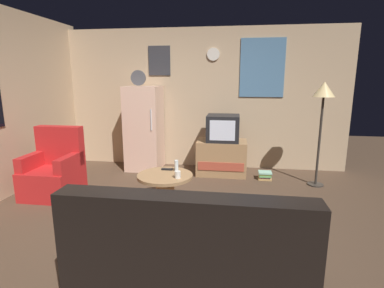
{
  "coord_description": "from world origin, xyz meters",
  "views": [
    {
      "loc": [
        0.65,
        -3.13,
        1.65
      ],
      "look_at": [
        0.05,
        0.9,
        0.75
      ],
      "focal_mm": 28.33,
      "sensor_mm": 36.0,
      "label": 1
    }
  ],
  "objects_px": {
    "coffee_table": "(165,190)",
    "crt_tv": "(223,128)",
    "book_stack": "(265,175)",
    "remote_control": "(167,169)",
    "tv_stand": "(222,157)",
    "wine_glass": "(176,166)",
    "mug_ceramic_white": "(178,175)",
    "standing_lamp": "(323,98)",
    "armchair": "(54,172)",
    "fridge": "(144,128)",
    "couch": "(190,261)"
  },
  "relations": [
    {
      "from": "coffee_table",
      "to": "crt_tv",
      "type": "bearing_deg",
      "value": 64.94
    },
    {
      "from": "crt_tv",
      "to": "book_stack",
      "type": "bearing_deg",
      "value": -15.33
    },
    {
      "from": "remote_control",
      "to": "tv_stand",
      "type": "bearing_deg",
      "value": 60.97
    },
    {
      "from": "wine_glass",
      "to": "book_stack",
      "type": "relative_size",
      "value": 0.71
    },
    {
      "from": "coffee_table",
      "to": "wine_glass",
      "type": "xyz_separation_m",
      "value": [
        0.12,
        0.17,
        0.29
      ]
    },
    {
      "from": "wine_glass",
      "to": "mug_ceramic_white",
      "type": "bearing_deg",
      "value": -75.95
    },
    {
      "from": "standing_lamp",
      "to": "armchair",
      "type": "height_order",
      "value": "standing_lamp"
    },
    {
      "from": "wine_glass",
      "to": "mug_ceramic_white",
      "type": "relative_size",
      "value": 1.67
    },
    {
      "from": "crt_tv",
      "to": "coffee_table",
      "type": "height_order",
      "value": "crt_tv"
    },
    {
      "from": "fridge",
      "to": "coffee_table",
      "type": "distance_m",
      "value": 1.82
    },
    {
      "from": "crt_tv",
      "to": "standing_lamp",
      "type": "xyz_separation_m",
      "value": [
        1.48,
        -0.35,
        0.55
      ]
    },
    {
      "from": "mug_ceramic_white",
      "to": "armchair",
      "type": "relative_size",
      "value": 0.09
    },
    {
      "from": "standing_lamp",
      "to": "mug_ceramic_white",
      "type": "bearing_deg",
      "value": -148.56
    },
    {
      "from": "mug_ceramic_white",
      "to": "fridge",
      "type": "bearing_deg",
      "value": 119.23
    },
    {
      "from": "crt_tv",
      "to": "couch",
      "type": "distance_m",
      "value": 3.14
    },
    {
      "from": "mug_ceramic_white",
      "to": "book_stack",
      "type": "xyz_separation_m",
      "value": [
        1.2,
        1.35,
        -0.4
      ]
    },
    {
      "from": "couch",
      "to": "coffee_table",
      "type": "bearing_deg",
      "value": 109.4
    },
    {
      "from": "mug_ceramic_white",
      "to": "couch",
      "type": "distance_m",
      "value": 1.6
    },
    {
      "from": "tv_stand",
      "to": "armchair",
      "type": "bearing_deg",
      "value": -150.82
    },
    {
      "from": "coffee_table",
      "to": "wine_glass",
      "type": "height_order",
      "value": "wine_glass"
    },
    {
      "from": "fridge",
      "to": "armchair",
      "type": "xyz_separation_m",
      "value": [
        -0.9,
        -1.42,
        -0.42
      ]
    },
    {
      "from": "armchair",
      "to": "fridge",
      "type": "bearing_deg",
      "value": 57.61
    },
    {
      "from": "fridge",
      "to": "tv_stand",
      "type": "distance_m",
      "value": 1.49
    },
    {
      "from": "coffee_table",
      "to": "remote_control",
      "type": "bearing_deg",
      "value": 95.21
    },
    {
      "from": "standing_lamp",
      "to": "fridge",
      "type": "bearing_deg",
      "value": 170.57
    },
    {
      "from": "fridge",
      "to": "crt_tv",
      "type": "bearing_deg",
      "value": -5.21
    },
    {
      "from": "armchair",
      "to": "mug_ceramic_white",
      "type": "bearing_deg",
      "value": -8.06
    },
    {
      "from": "mug_ceramic_white",
      "to": "wine_glass",
      "type": "bearing_deg",
      "value": 104.05
    },
    {
      "from": "tv_stand",
      "to": "crt_tv",
      "type": "xyz_separation_m",
      "value": [
        0.01,
        -0.0,
        0.52
      ]
    },
    {
      "from": "tv_stand",
      "to": "coffee_table",
      "type": "relative_size",
      "value": 1.17
    },
    {
      "from": "crt_tv",
      "to": "mug_ceramic_white",
      "type": "xyz_separation_m",
      "value": [
        -0.48,
        -1.55,
        -0.34
      ]
    },
    {
      "from": "fridge",
      "to": "book_stack",
      "type": "bearing_deg",
      "value": -8.66
    },
    {
      "from": "remote_control",
      "to": "book_stack",
      "type": "bearing_deg",
      "value": 36.25
    },
    {
      "from": "armchair",
      "to": "couch",
      "type": "height_order",
      "value": "armchair"
    },
    {
      "from": "armchair",
      "to": "couch",
      "type": "bearing_deg",
      "value": -38.92
    },
    {
      "from": "couch",
      "to": "book_stack",
      "type": "xyz_separation_m",
      "value": [
        0.8,
        2.9,
        -0.24
      ]
    },
    {
      "from": "tv_stand",
      "to": "remote_control",
      "type": "height_order",
      "value": "tv_stand"
    },
    {
      "from": "fridge",
      "to": "coffee_table",
      "type": "bearing_deg",
      "value": -64.39
    },
    {
      "from": "remote_control",
      "to": "mug_ceramic_white",
      "type": "bearing_deg",
      "value": -56.64
    },
    {
      "from": "remote_control",
      "to": "armchair",
      "type": "relative_size",
      "value": 0.16
    },
    {
      "from": "remote_control",
      "to": "book_stack",
      "type": "distance_m",
      "value": 1.79
    },
    {
      "from": "standing_lamp",
      "to": "coffee_table",
      "type": "xyz_separation_m",
      "value": [
        -2.15,
        -1.09,
        -1.15
      ]
    },
    {
      "from": "tv_stand",
      "to": "couch",
      "type": "height_order",
      "value": "couch"
    },
    {
      "from": "book_stack",
      "to": "armchair",
      "type": "bearing_deg",
      "value": -160.2
    },
    {
      "from": "mug_ceramic_white",
      "to": "book_stack",
      "type": "height_order",
      "value": "mug_ceramic_white"
    },
    {
      "from": "fridge",
      "to": "book_stack",
      "type": "height_order",
      "value": "fridge"
    },
    {
      "from": "standing_lamp",
      "to": "book_stack",
      "type": "xyz_separation_m",
      "value": [
        -0.76,
        0.16,
        -1.29
      ]
    },
    {
      "from": "crt_tv",
      "to": "tv_stand",
      "type": "bearing_deg",
      "value": 175.81
    },
    {
      "from": "tv_stand",
      "to": "fridge",
      "type": "bearing_deg",
      "value": 174.78
    },
    {
      "from": "armchair",
      "to": "couch",
      "type": "xyz_separation_m",
      "value": [
        2.24,
        -1.81,
        -0.03
      ]
    }
  ]
}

